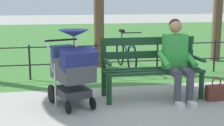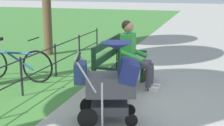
{
  "view_description": "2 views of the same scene",
  "coord_description": "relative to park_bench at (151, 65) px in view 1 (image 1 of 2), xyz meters",
  "views": [
    {
      "loc": [
        0.95,
        4.91,
        1.57
      ],
      "look_at": [
        0.0,
        0.09,
        0.62
      ],
      "focal_mm": 52.67,
      "sensor_mm": 36.0,
      "label": 1
    },
    {
      "loc": [
        4.86,
        1.47,
        1.92
      ],
      "look_at": [
        -0.1,
        -0.03,
        0.69
      ],
      "focal_mm": 53.16,
      "sensor_mm": 36.0,
      "label": 2
    }
  ],
  "objects": [
    {
      "name": "handbag",
      "position": [
        -0.95,
        0.42,
        -0.4
      ],
      "size": [
        0.32,
        0.14,
        0.37
      ],
      "color": "brown",
      "rests_on": "ground"
    },
    {
      "name": "park_bench",
      "position": [
        0.0,
        0.0,
        0.0
      ],
      "size": [
        1.6,
        0.6,
        0.96
      ],
      "color": "#193D23",
      "rests_on": "ground"
    },
    {
      "name": "person_on_bench",
      "position": [
        -0.36,
        0.22,
        0.15
      ],
      "size": [
        0.53,
        0.74,
        1.28
      ],
      "color": "#42424C",
      "rests_on": "ground"
    },
    {
      "name": "bicycle",
      "position": [
        -0.1,
        -2.17,
        -0.16
      ],
      "size": [
        0.44,
        1.66,
        0.89
      ],
      "color": "black",
      "rests_on": "ground"
    },
    {
      "name": "ground_plane",
      "position": [
        0.68,
        0.12,
        -0.53
      ],
      "size": [
        60.0,
        60.0,
        0.0
      ],
      "primitive_type": "plane",
      "color": "#9E9B93"
    },
    {
      "name": "grass_lawn",
      "position": [
        0.68,
        -8.68,
        -0.52
      ],
      "size": [
        40.0,
        16.0,
        0.01
      ],
      "primitive_type": "cube",
      "color": "#3D7533",
      "rests_on": "ground"
    },
    {
      "name": "park_fence",
      "position": [
        0.4,
        -1.53,
        -0.1
      ],
      "size": [
        7.94,
        0.04,
        0.7
      ],
      "color": "black",
      "rests_on": "ground"
    },
    {
      "name": "stroller",
      "position": [
        1.29,
        0.29,
        0.07
      ],
      "size": [
        0.73,
        0.99,
        1.15
      ],
      "color": "black",
      "rests_on": "ground"
    }
  ]
}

